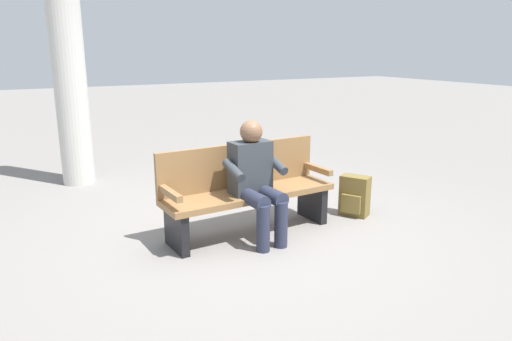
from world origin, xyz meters
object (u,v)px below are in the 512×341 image
Objects in this scene: person_seated at (256,178)px; backpack at (354,196)px; support_pillar at (67,52)px; bench_near at (246,188)px.

person_seated is 1.37m from backpack.
support_pillar is at bearing -70.59° from person_seated.
bench_near is 0.29m from person_seated.
backpack is at bearing -179.67° from person_seated.
backpack is 0.13× the size of support_pillar.
support_pillar reaches higher than backpack.
backpack is 4.15m from support_pillar.
support_pillar is (1.23, -2.97, 1.16)m from person_seated.
support_pillar is (1.24, -2.74, 1.33)m from bench_near.
person_seated is at bearing 84.05° from bench_near.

